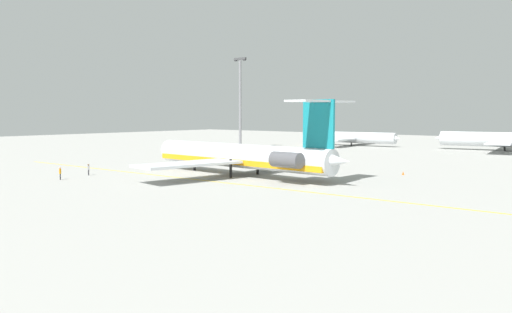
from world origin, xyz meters
name	(u,v)px	position (x,y,z in m)	size (l,w,h in m)	color
ground	(214,178)	(0.00, 0.00, 0.00)	(318.58, 318.58, 0.00)	#9E9E99
main_jetliner	(244,156)	(1.81, 4.66, 3.09)	(38.90, 34.53, 11.33)	silver
airliner_far_left	(354,137)	(-21.99, 80.01, 2.44)	(27.75, 27.47, 8.29)	silver
airliner_mid_left	(501,139)	(16.53, 85.60, 2.86)	(32.53, 32.31, 9.73)	silver
ground_crew_near_nose	(256,155)	(-13.47, 25.55, 1.06)	(0.29, 0.35, 1.67)	black
ground_crew_near_tail	(60,172)	(-15.54, -15.54, 1.16)	(0.35, 0.35, 1.82)	black
ground_crew_portside	(88,168)	(-17.13, -9.94, 1.11)	(0.44, 0.28, 1.76)	black
ground_crew_starboard	(257,156)	(-11.52, 23.73, 1.14)	(0.29, 0.41, 1.80)	black
safety_cone_nose	(403,173)	(19.64, 21.44, 0.28)	(0.40, 0.40, 0.55)	#EA590F
taxiway_centreline	(204,180)	(0.72, -2.88, 0.00)	(91.91, 0.36, 0.01)	gold
light_mast	(240,99)	(-39.57, 50.31, 13.23)	(4.00, 0.70, 24.05)	slate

